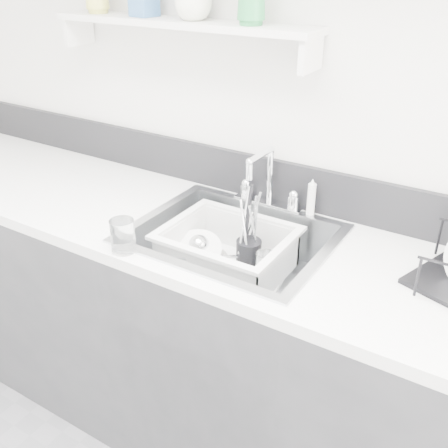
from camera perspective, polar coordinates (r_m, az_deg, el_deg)
The scene contains 13 objects.
counter_run at distance 1.96m, azimuth 0.79°, elevation -13.01°, with size 3.20×0.62×0.92m.
backsplash at distance 1.90m, azimuth 5.59°, elevation 4.69°, with size 3.20×0.02×0.16m, color black.
sink at distance 1.74m, azimuth 0.87°, elevation -3.73°, with size 0.64×0.52×0.20m, color silver, non-canonical shape.
faucet at distance 1.86m, azimuth 4.82°, elevation 3.60°, with size 0.26×0.18×0.23m.
side_sprayer at distance 1.80m, azimuth 9.49°, elevation 2.85°, with size 0.03×0.03×0.14m, color silver.
wall_shelf at distance 1.88m, azimuth -4.86°, elevation 20.75°, with size 1.00×0.16×0.12m.
wash_tub at distance 1.76m, azimuth 0.36°, elevation -3.11°, with size 0.42×0.34×0.16m, color silver, non-canonical shape.
plate_stack at distance 1.82m, azimuth -2.91°, elevation -3.71°, with size 0.23×0.22×0.09m.
utensil_cup at distance 1.77m, azimuth 2.70°, elevation -3.13°, with size 0.09×0.09×0.29m.
ladle at distance 1.77m, azimuth -1.77°, elevation -3.90°, with size 0.29×0.10×0.08m, color silver, non-canonical shape.
tumbler_in_tub at distance 1.73m, azimuth 4.54°, elevation -4.56°, with size 0.07×0.07×0.09m, color white.
tumbler_counter at distance 1.61m, azimuth -10.96°, elevation -1.27°, with size 0.07×0.07×0.10m, color white.
bowl_small at distance 1.69m, azimuth 1.79°, elevation -6.78°, with size 0.10×0.10×0.03m, color white.
Camera 1 is at (0.76, -0.08, 1.74)m, focal length 42.00 mm.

